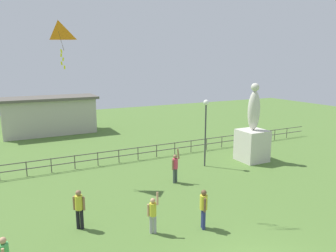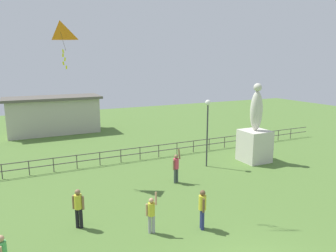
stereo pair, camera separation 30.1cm
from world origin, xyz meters
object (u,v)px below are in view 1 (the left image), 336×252
Objects in this scene: person_0 at (175,166)px; lamppost at (206,118)px; person_4 at (204,206)px; person_6 at (153,213)px; statue_monument at (252,138)px; person_5 at (79,207)px; kite_4 at (59,33)px.

lamppost is at bearing 28.51° from person_0.
person_0 reaches higher than person_4.
person_0 reaches higher than person_6.
statue_monument is 3.19× the size of person_4.
statue_monument is 1.22× the size of lamppost.
kite_4 is (0.50, 5.68, 7.47)m from person_5.
lamppost is 4.32m from person_0.
person_0 is 5.67m from person_6.
lamppost is at bearing 43.09° from person_6.
person_4 is (-1.41, -5.11, -0.01)m from person_0.
person_6 is 10.79m from kite_4.
kite_4 is at bearing 117.31° from person_4.
person_5 is (-6.05, -2.77, -0.01)m from person_0.
statue_monument is 10.50m from person_4.
statue_monument reaches higher than person_5.
lamppost is 2.61× the size of person_5.
statue_monument is at bearing 29.11° from person_6.
kite_4 is (-4.15, 8.03, 7.47)m from person_4.
person_6 reaches higher than person_5.
person_6 is at bearing -74.16° from kite_4.
lamppost is 2.51× the size of person_6.
person_5 is at bearing 153.20° from person_4.
person_4 is (-4.63, -6.86, -2.29)m from lamppost.
person_4 is at bearing -142.46° from statue_monument.
person_5 is at bearing 146.43° from person_6.
person_4 and person_5 have the same top height.
statue_monument is at bearing 37.54° from person_4.
statue_monument is 13.58m from person_5.
person_4 is 0.96× the size of person_6.
person_5 is 0.96× the size of person_6.
kite_4 is (-8.78, 1.17, 5.18)m from lamppost.
person_4 is at bearing -26.80° from person_5.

